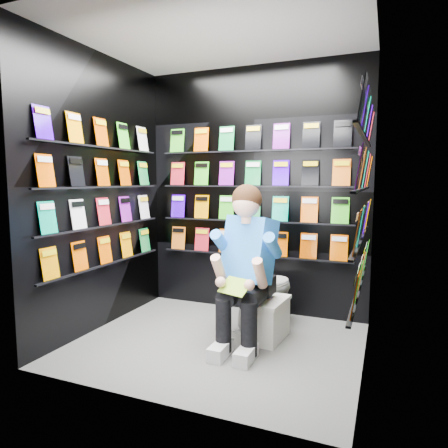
% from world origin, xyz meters
% --- Properties ---
extents(floor, '(2.40, 2.40, 0.00)m').
position_xyz_m(floor, '(0.00, 0.00, 0.00)').
color(floor, '#60605D').
rests_on(floor, ground).
extents(ceiling, '(2.40, 2.40, 0.00)m').
position_xyz_m(ceiling, '(0.00, 0.00, 2.60)').
color(ceiling, white).
rests_on(ceiling, floor).
extents(wall_back, '(2.40, 0.04, 2.60)m').
position_xyz_m(wall_back, '(0.00, 1.00, 1.30)').
color(wall_back, black).
rests_on(wall_back, floor).
extents(wall_front, '(2.40, 0.04, 2.60)m').
position_xyz_m(wall_front, '(0.00, -1.00, 1.30)').
color(wall_front, black).
rests_on(wall_front, floor).
extents(wall_left, '(0.04, 2.00, 2.60)m').
position_xyz_m(wall_left, '(-1.20, 0.00, 1.30)').
color(wall_left, black).
rests_on(wall_left, floor).
extents(wall_right, '(0.04, 2.00, 2.60)m').
position_xyz_m(wall_right, '(1.20, 0.00, 1.30)').
color(wall_right, black).
rests_on(wall_right, floor).
extents(comics_back, '(2.10, 0.06, 1.37)m').
position_xyz_m(comics_back, '(0.00, 0.97, 1.31)').
color(comics_back, '#F65E00').
rests_on(comics_back, wall_back).
extents(comics_left, '(0.06, 1.70, 1.37)m').
position_xyz_m(comics_left, '(-1.17, 0.00, 1.31)').
color(comics_left, '#F65E00').
rests_on(comics_left, wall_left).
extents(comics_right, '(0.06, 1.70, 1.37)m').
position_xyz_m(comics_right, '(1.17, 0.00, 1.31)').
color(comics_right, '#F65E00').
rests_on(comics_right, wall_right).
extents(toilet, '(0.65, 0.85, 0.73)m').
position_xyz_m(toilet, '(0.24, 0.55, 0.37)').
color(toilet, white).
rests_on(toilet, floor).
extents(longbox, '(0.28, 0.46, 0.33)m').
position_xyz_m(longbox, '(0.39, 0.27, 0.17)').
color(longbox, white).
rests_on(longbox, floor).
extents(longbox_lid, '(0.31, 0.49, 0.03)m').
position_xyz_m(longbox_lid, '(0.39, 0.27, 0.35)').
color(longbox_lid, white).
rests_on(longbox_lid, longbox).
extents(reader, '(0.82, 0.98, 1.53)m').
position_xyz_m(reader, '(0.24, 0.17, 0.80)').
color(reader, blue).
rests_on(reader, toilet).
extents(held_comic, '(0.29, 0.23, 0.11)m').
position_xyz_m(held_comic, '(0.24, -0.18, 0.58)').
color(held_comic, green).
rests_on(held_comic, reader).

